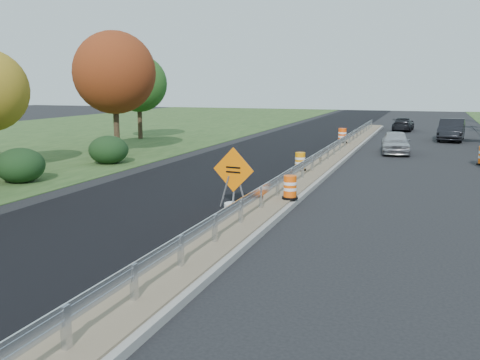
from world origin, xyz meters
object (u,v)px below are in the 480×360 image
(caution_sign, at_px, (233,193))
(barrel_median_mid, at_px, (300,162))
(barrel_median_near, at_px, (290,188))
(car_dark_far, at_px, (403,124))
(barrel_median_far, at_px, (342,136))
(car_dark_mid, at_px, (451,130))
(car_silver, at_px, (395,142))

(caution_sign, xyz_separation_m, barrel_median_mid, (0.61, 7.33, 0.10))
(barrel_median_near, relative_size, barrel_median_mid, 0.98)
(barrel_median_mid, distance_m, car_dark_far, 26.80)
(barrel_median_mid, distance_m, barrel_median_far, 12.54)
(barrel_median_far, relative_size, car_dark_mid, 0.20)
(barrel_median_mid, height_order, car_silver, car_silver)
(barrel_median_mid, height_order, car_dark_mid, car_dark_mid)
(barrel_median_near, height_order, car_dark_far, car_dark_far)
(caution_sign, height_order, barrel_median_far, caution_sign)
(barrel_median_near, bearing_deg, car_dark_mid, 76.48)
(caution_sign, xyz_separation_m, barrel_median_far, (0.61, 19.87, 0.17))
(barrel_median_far, xyz_separation_m, car_dark_mid, (7.16, 6.41, 0.11))
(barrel_median_mid, bearing_deg, car_dark_far, 82.88)
(car_silver, height_order, car_dark_mid, car_dark_mid)
(car_dark_far, bearing_deg, barrel_median_near, 88.55)
(barrel_median_near, xyz_separation_m, car_dark_far, (2.22, 32.82, -0.02))
(caution_sign, xyz_separation_m, car_silver, (4.29, 17.05, 0.16))
(barrel_median_mid, height_order, car_dark_far, car_dark_far)
(caution_sign, relative_size, car_dark_far, 0.50)
(car_dark_far, bearing_deg, car_silver, 93.63)
(car_dark_mid, bearing_deg, barrel_median_near, -98.39)
(barrel_median_near, relative_size, barrel_median_far, 0.83)
(caution_sign, relative_size, car_dark_mid, 0.43)
(car_dark_mid, distance_m, car_dark_far, 8.55)
(barrel_median_near, height_order, barrel_median_mid, barrel_median_mid)
(barrel_median_near, distance_m, barrel_median_mid, 6.32)
(caution_sign, height_order, car_silver, caution_sign)
(caution_sign, distance_m, barrel_median_far, 19.88)
(barrel_median_far, xyz_separation_m, car_silver, (3.68, -2.83, -0.01))
(barrel_median_far, bearing_deg, barrel_median_mid, -90.00)
(caution_sign, xyz_separation_m, car_dark_mid, (7.76, 26.29, 0.27))
(car_silver, xyz_separation_m, car_dark_far, (-0.36, 16.88, -0.08))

